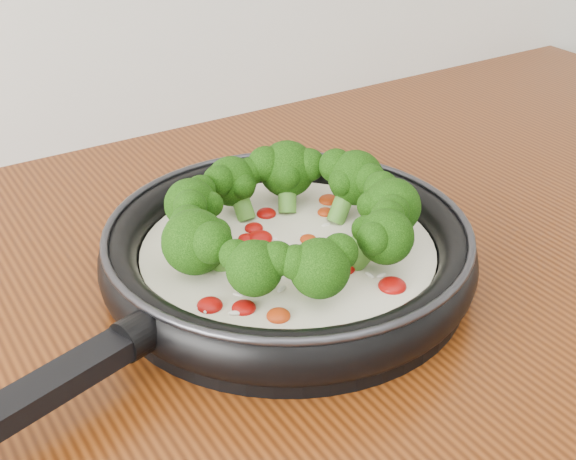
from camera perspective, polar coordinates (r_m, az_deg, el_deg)
skillet at (r=0.65m, az=-0.12°, el=-1.25°), size 0.53×0.40×0.09m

